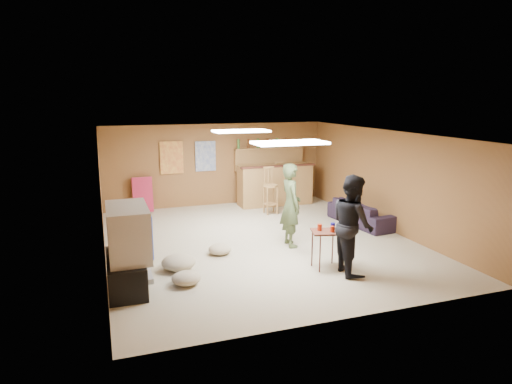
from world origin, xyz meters
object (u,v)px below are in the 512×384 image
object	(u,v)px
bar_counter	(275,185)
sofa	(362,213)
tv_body	(128,232)
person_olive	(291,205)
person_black	(352,224)
tray_table	(326,249)

from	to	relation	value
bar_counter	sofa	world-z (taller)	bar_counter
tv_body	sofa	bearing A→B (deg)	20.00
sofa	bar_counter	bearing A→B (deg)	19.85
bar_counter	person_olive	world-z (taller)	person_olive
person_olive	person_black	size ratio (longest dim) A/B	0.99
tray_table	bar_counter	bearing A→B (deg)	79.30
bar_counter	sofa	distance (m)	2.79
sofa	person_black	bearing A→B (deg)	138.76
person_olive	sofa	distance (m)	2.43
tv_body	person_black	distance (m)	3.61
bar_counter	sofa	size ratio (longest dim) A/B	1.09
bar_counter	person_black	size ratio (longest dim) A/B	1.19
tv_body	person_olive	xyz separation A→B (m)	(3.15, 1.07, -0.07)
bar_counter	person_black	bearing A→B (deg)	-96.67
sofa	tv_body	bearing A→B (deg)	104.23
person_olive	tray_table	xyz separation A→B (m)	(0.11, -1.32, -0.50)
tv_body	tray_table	world-z (taller)	tv_body
tv_body	person_olive	world-z (taller)	person_olive
tv_body	person_olive	bearing A→B (deg)	18.77
bar_counter	tray_table	bearing A→B (deg)	-100.70
bar_counter	person_black	distance (m)	5.05
bar_counter	tray_table	world-z (taller)	bar_counter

